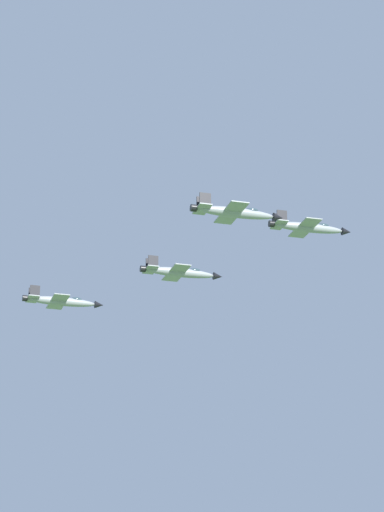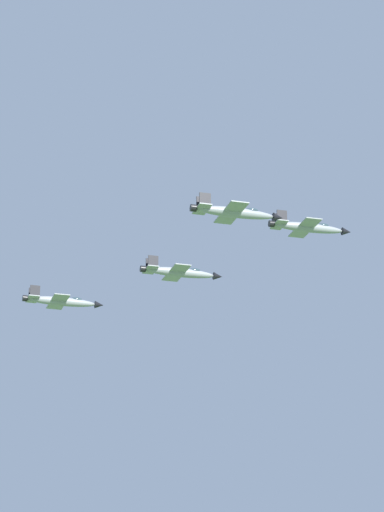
{
  "view_description": "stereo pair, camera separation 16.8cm",
  "coord_description": "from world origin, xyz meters",
  "px_view_note": "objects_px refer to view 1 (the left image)",
  "views": [
    {
      "loc": [
        -79.03,
        184.06,
        65.06
      ],
      "look_at": [
        14.05,
        37.59,
        129.17
      ],
      "focal_mm": 77.25,
      "sensor_mm": 36.0,
      "label": 1
    },
    {
      "loc": [
        -79.17,
        183.97,
        65.06
      ],
      "look_at": [
        14.05,
        37.59,
        129.17
      ],
      "focal_mm": 77.25,
      "sensor_mm": 36.0,
      "label": 2
    }
  ],
  "objects_px": {
    "jet_left_outer": "(62,301)",
    "jet_left_wingman": "(180,272)",
    "jet_right_wingman": "(235,212)",
    "jet_lead": "(308,227)"
  },
  "relations": [
    {
      "from": "jet_right_wingman",
      "to": "jet_left_outer",
      "type": "distance_m",
      "value": 49.56
    },
    {
      "from": "jet_left_outer",
      "to": "jet_left_wingman",
      "type": "bearing_deg",
      "value": -41.02
    },
    {
      "from": "jet_lead",
      "to": "jet_left_outer",
      "type": "xyz_separation_m",
      "value": [
        46.98,
        6.83,
        -6.7
      ]
    },
    {
      "from": "jet_lead",
      "to": "jet_right_wingman",
      "type": "bearing_deg",
      "value": -138.86
    },
    {
      "from": "jet_lead",
      "to": "jet_left_wingman",
      "type": "distance_m",
      "value": 24.17
    },
    {
      "from": "jet_left_wingman",
      "to": "jet_left_outer",
      "type": "xyz_separation_m",
      "value": [
        23.49,
        3.41,
        -2.16
      ]
    },
    {
      "from": "jet_left_outer",
      "to": "jet_right_wingman",
      "type": "bearing_deg",
      "value": -69.24
    },
    {
      "from": "jet_lead",
      "to": "jet_left_wingman",
      "type": "bearing_deg",
      "value": 140.41
    },
    {
      "from": "jet_left_wingman",
      "to": "jet_lead",
      "type": "bearing_deg",
      "value": -40.94
    },
    {
      "from": "jet_left_wingman",
      "to": "jet_right_wingman",
      "type": "bearing_deg",
      "value": -90.57
    }
  ]
}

